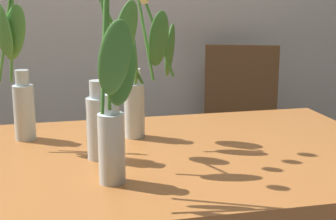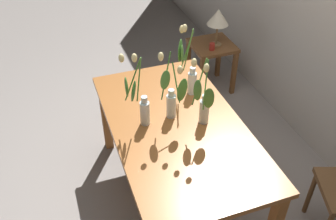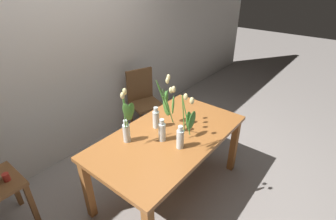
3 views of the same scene
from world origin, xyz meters
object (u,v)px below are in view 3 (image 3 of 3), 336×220
object	(u,v)px
tulip_vase_2	(165,122)
pillar_candle	(6,177)
tulip_vase_3	(127,125)
dining_chair	(143,98)
tulip_vase_1	(159,111)
dining_table	(169,142)
tulip_vase_0	(183,132)

from	to	relation	value
tulip_vase_2	pillar_candle	world-z (taller)	tulip_vase_2
tulip_vase_3	dining_chair	bearing A→B (deg)	38.09
tulip_vase_1	tulip_vase_2	xyz separation A→B (m)	(-0.13, -0.18, 0.00)
tulip_vase_3	dining_chair	xyz separation A→B (m)	(1.08, 0.85, -0.41)
dining_table	tulip_vase_0	size ratio (longest dim) A/B	2.85
tulip_vase_1	pillar_candle	bearing A→B (deg)	151.93
tulip_vase_3	pillar_candle	xyz separation A→B (m)	(-0.87, 0.62, -0.35)
tulip_vase_1	dining_table	bearing A→B (deg)	-108.54
dining_table	dining_chair	bearing A→B (deg)	55.05
tulip_vase_0	tulip_vase_3	world-z (taller)	tulip_vase_3
tulip_vase_1	tulip_vase_2	distance (m)	0.22
tulip_vase_1	tulip_vase_0	bearing A→B (deg)	-110.56
tulip_vase_0	dining_chair	distance (m)	1.60
tulip_vase_3	dining_chair	distance (m)	1.43
dining_table	tulip_vase_3	size ratio (longest dim) A/B	2.78
dining_chair	pillar_candle	size ratio (longest dim) A/B	12.40
tulip_vase_0	dining_chair	world-z (taller)	tulip_vase_0
tulip_vase_1	tulip_vase_3	distance (m)	0.40
dining_chair	pillar_candle	xyz separation A→B (m)	(-1.95, -0.22, 0.06)
tulip_vase_3	tulip_vase_2	bearing A→B (deg)	-41.64
dining_table	tulip_vase_0	xyz separation A→B (m)	(-0.09, -0.23, 0.28)
tulip_vase_0	pillar_candle	size ratio (longest dim) A/B	7.49
tulip_vase_1	pillar_candle	world-z (taller)	tulip_vase_1
tulip_vase_3	pillar_candle	size ratio (longest dim) A/B	7.67
tulip_vase_1	dining_chair	bearing A→B (deg)	52.56
tulip_vase_0	tulip_vase_3	size ratio (longest dim) A/B	0.98
dining_table	tulip_vase_2	world-z (taller)	tulip_vase_2
tulip_vase_0	tulip_vase_2	bearing A→B (deg)	85.91
tulip_vase_0	tulip_vase_2	size ratio (longest dim) A/B	0.99
tulip_vase_0	tulip_vase_2	world-z (taller)	tulip_vase_2
tulip_vase_3	dining_table	bearing A→B (deg)	-32.69
dining_table	tulip_vase_3	bearing A→B (deg)	147.31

